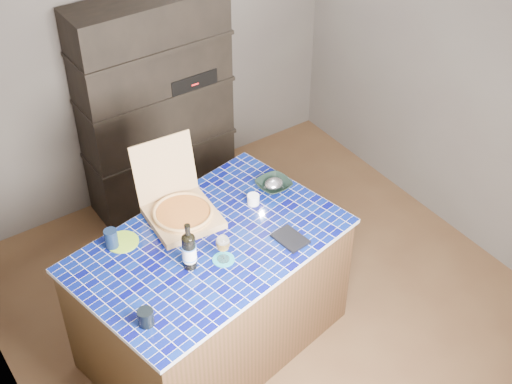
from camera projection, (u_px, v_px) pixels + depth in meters
room at (268, 166)px, 4.43m from camera, size 3.50×3.50×3.50m
shelving_unit at (156, 105)px, 5.63m from camera, size 1.20×0.41×1.80m
kitchen_island at (212, 294)px, 4.66m from camera, size 1.83×1.35×0.91m
pizza_box at (181, 210)px, 4.52m from camera, size 0.46×0.54×0.46m
mead_bottle at (189, 251)px, 4.14m from camera, size 0.09×0.09×0.33m
teal_trivet at (224, 260)px, 4.26m from camera, size 0.13×0.13×0.01m
wine_glass at (223, 243)px, 4.18m from camera, size 0.08×0.08×0.19m
tumbler at (146, 317)px, 3.84m from camera, size 0.09×0.09×0.10m
dvd_case at (290, 239)px, 4.39m from camera, size 0.17×0.23×0.02m
bowl at (274, 185)px, 4.78m from camera, size 0.24×0.24×0.06m
foil_contents at (274, 184)px, 4.77m from camera, size 0.13×0.11×0.06m
white_jar at (253, 199)px, 4.65m from camera, size 0.08×0.08×0.07m
navy_cup at (111, 239)px, 4.31m from camera, size 0.08×0.08×0.13m
green_trivet at (122, 242)px, 4.38m from camera, size 0.20×0.20×0.01m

